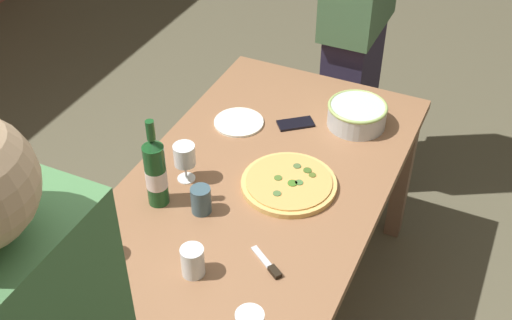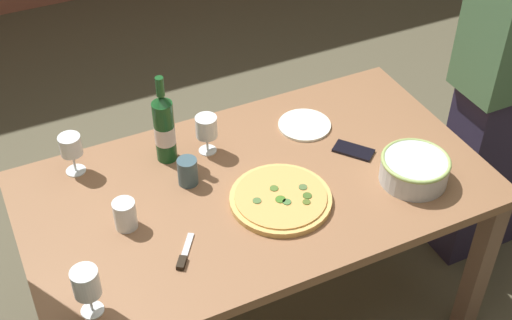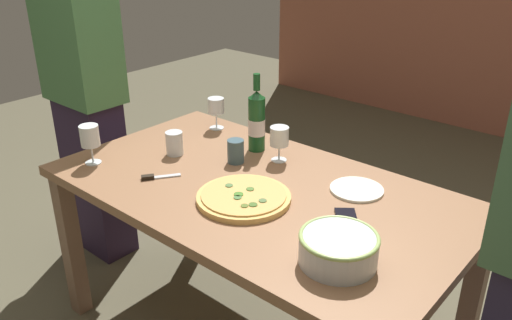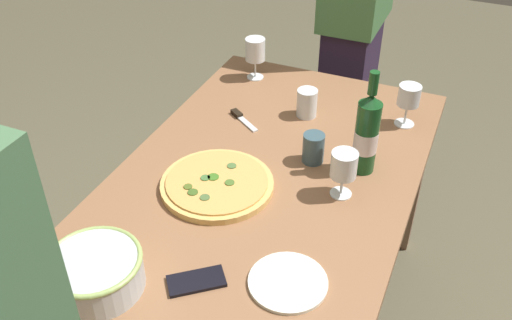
{
  "view_description": "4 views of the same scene",
  "coord_description": "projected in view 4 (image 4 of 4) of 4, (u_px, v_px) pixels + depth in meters",
  "views": [
    {
      "loc": [
        -1.63,
        -0.75,
        2.31
      ],
      "look_at": [
        0.0,
        0.0,
        0.86
      ],
      "focal_mm": 46.3,
      "sensor_mm": 36.0,
      "label": 1
    },
    {
      "loc": [
        -0.77,
        -1.6,
        2.36
      ],
      "look_at": [
        0.0,
        0.0,
        0.86
      ],
      "focal_mm": 48.75,
      "sensor_mm": 36.0,
      "label": 2
    },
    {
      "loc": [
        1.16,
        -1.35,
        1.68
      ],
      "look_at": [
        0.0,
        0.0,
        0.86
      ],
      "focal_mm": 36.96,
      "sensor_mm": 36.0,
      "label": 3
    },
    {
      "loc": [
        1.23,
        0.53,
        1.85
      ],
      "look_at": [
        0.0,
        0.0,
        0.86
      ],
      "focal_mm": 40.06,
      "sensor_mm": 36.0,
      "label": 4
    }
  ],
  "objects": [
    {
      "name": "dining_table",
      "position": [
        256.0,
        212.0,
        1.78
      ],
      "size": [
        1.6,
        0.9,
        0.75
      ],
      "color": "#8E6141",
      "rests_on": "ground"
    },
    {
      "name": "pizza",
      "position": [
        217.0,
        184.0,
        1.73
      ],
      "size": [
        0.34,
        0.34,
        0.03
      ],
      "color": "#E3B261",
      "rests_on": "dining_table"
    },
    {
      "name": "serving_bowl",
      "position": [
        95.0,
        271.0,
        1.39
      ],
      "size": [
        0.24,
        0.24,
        0.09
      ],
      "color": "silver",
      "rests_on": "dining_table"
    },
    {
      "name": "wine_bottle",
      "position": [
        367.0,
        133.0,
        1.73
      ],
      "size": [
        0.07,
        0.07,
        0.34
      ],
      "color": "#174A20",
      "rests_on": "dining_table"
    },
    {
      "name": "wine_glass_near_pizza",
      "position": [
        409.0,
        98.0,
        1.96
      ],
      "size": [
        0.08,
        0.08,
        0.15
      ],
      "color": "white",
      "rests_on": "dining_table"
    },
    {
      "name": "wine_glass_by_bottle",
      "position": [
        344.0,
        167.0,
        1.65
      ],
      "size": [
        0.08,
        0.08,
        0.15
      ],
      "color": "white",
      "rests_on": "dining_table"
    },
    {
      "name": "wine_glass_far_left",
      "position": [
        255.0,
        50.0,
        2.23
      ],
      "size": [
        0.08,
        0.08,
        0.17
      ],
      "color": "white",
      "rests_on": "dining_table"
    },
    {
      "name": "cup_amber",
      "position": [
        308.0,
        103.0,
        2.04
      ],
      "size": [
        0.07,
        0.07,
        0.1
      ],
      "primitive_type": "cylinder",
      "color": "white",
      "rests_on": "dining_table"
    },
    {
      "name": "cup_ceramic",
      "position": [
        313.0,
        148.0,
        1.82
      ],
      "size": [
        0.07,
        0.07,
        0.1
      ],
      "primitive_type": "cylinder",
      "color": "#3B5661",
      "rests_on": "dining_table"
    },
    {
      "name": "side_plate",
      "position": [
        288.0,
        282.0,
        1.43
      ],
      "size": [
        0.2,
        0.2,
        0.01
      ],
      "primitive_type": "cylinder",
      "color": "white",
      "rests_on": "dining_table"
    },
    {
      "name": "cell_phone",
      "position": [
        196.0,
        281.0,
        1.43
      ],
      "size": [
        0.14,
        0.16,
        0.01
      ],
      "primitive_type": "cube",
      "rotation": [
        0.0,
        0.0,
        3.82
      ],
      "color": "black",
      "rests_on": "dining_table"
    },
    {
      "name": "pizza_knife",
      "position": [
        241.0,
        118.0,
        2.05
      ],
      "size": [
        0.1,
        0.14,
        0.02
      ],
      "color": "silver",
      "rests_on": "dining_table"
    },
    {
      "name": "person_guest_left",
      "position": [
        355.0,
        14.0,
        2.47
      ],
      "size": [
        0.4,
        0.24,
        1.74
      ],
      "rotation": [
        0.0,
        0.0,
        0.01
      ],
      "color": "#2C1E38",
      "rests_on": "ground"
    }
  ]
}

